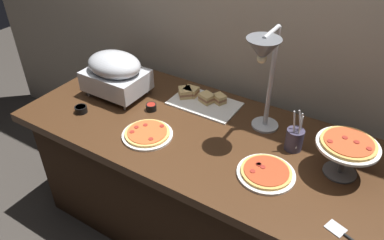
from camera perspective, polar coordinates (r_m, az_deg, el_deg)
ground_plane at (r=2.45m, az=0.55°, el=-15.87°), size 8.00×8.00×0.00m
back_wall at (r=2.10m, az=8.12°, el=15.31°), size 4.40×0.04×2.40m
buffet_table at (r=2.16m, az=0.60°, el=-9.45°), size 1.90×0.84×0.76m
chafing_dish at (r=2.18m, az=-11.78°, el=7.26°), size 0.35×0.26×0.27m
heat_lamp at (r=1.65m, az=11.10°, el=9.05°), size 0.15×0.31×0.56m
pizza_plate_front at (r=1.68m, az=11.38°, el=-7.97°), size 0.26×0.26×0.03m
pizza_plate_center at (r=1.88m, az=-6.92°, el=-2.13°), size 0.26×0.26×0.03m
pizza_plate_raised_stand at (r=1.70m, az=22.88°, el=-3.93°), size 0.27×0.27×0.18m
sandwich_platter at (r=2.13m, az=1.46°, el=3.27°), size 0.39×0.24×0.06m
sauce_cup_near at (r=2.13m, az=-16.80°, el=1.62°), size 0.07×0.07×0.04m
sauce_cup_far at (r=2.07m, az=-6.33°, el=2.02°), size 0.06×0.06×0.04m
utensil_holder at (r=1.82m, az=15.57°, el=-2.84°), size 0.08×0.08×0.23m
serving_spatula at (r=1.55m, az=22.62°, el=-16.14°), size 0.17×0.09×0.01m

